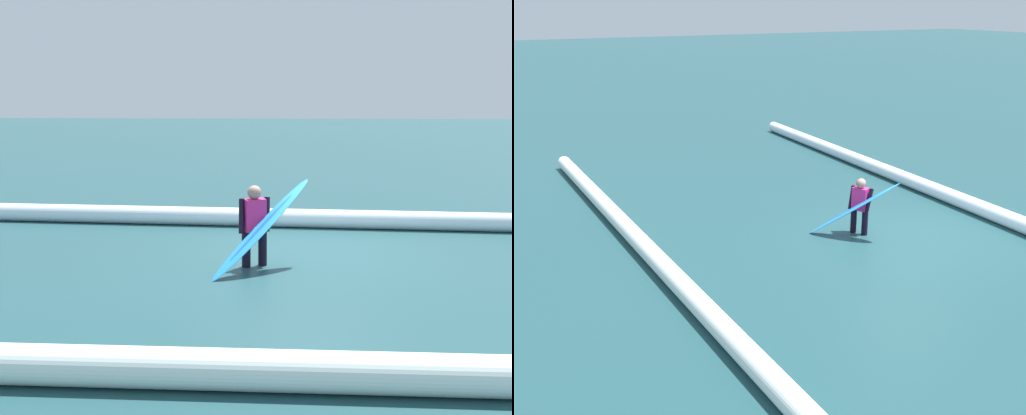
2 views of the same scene
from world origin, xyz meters
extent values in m
plane|color=#1F464B|center=(0.00, 0.00, 0.00)|extent=(166.60, 166.60, 0.00)
cylinder|color=black|center=(0.66, 0.70, 0.28)|extent=(0.14, 0.14, 0.56)
cylinder|color=black|center=(0.91, 0.83, 0.28)|extent=(0.14, 0.14, 0.56)
cube|color=#D82672|center=(0.78, 0.77, 0.82)|extent=(0.39, 0.33, 0.51)
sphere|color=#A07A6D|center=(0.78, 0.77, 1.18)|extent=(0.22, 0.22, 0.22)
cylinder|color=black|center=(0.59, 0.67, 0.82)|extent=(0.09, 0.21, 0.55)
cylinder|color=black|center=(0.98, 0.86, 0.82)|extent=(0.09, 0.16, 0.55)
ellipsoid|color=#268CE5|center=(0.64, 1.05, 0.67)|extent=(1.60, 1.61, 1.39)
ellipsoid|color=blue|center=(0.64, 1.05, 0.68)|extent=(1.19, 1.21, 1.12)
cylinder|color=white|center=(1.74, -2.65, 0.19)|extent=(20.08, 1.38, 0.38)
cylinder|color=white|center=(0.67, 5.39, 0.19)|extent=(18.44, 0.52, 0.39)
camera|label=1|loc=(0.01, 11.14, 2.62)|focal=47.13mm
camera|label=2|loc=(-9.45, 8.72, 4.97)|focal=42.46mm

